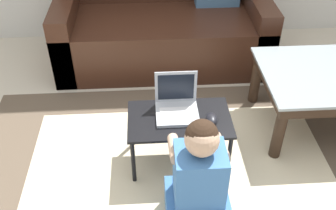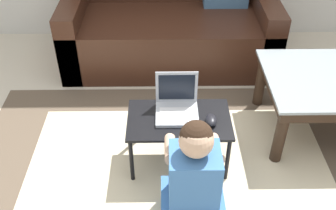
% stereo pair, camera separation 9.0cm
% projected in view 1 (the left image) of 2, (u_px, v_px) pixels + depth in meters
% --- Properties ---
extents(ground_plane, '(16.00, 16.00, 0.00)m').
position_uv_depth(ground_plane, '(159.00, 167.00, 2.40)').
color(ground_plane, beige).
extents(area_rug, '(2.53, 1.95, 0.01)m').
position_uv_depth(area_rug, '(182.00, 187.00, 2.27)').
color(area_rug, brown).
rests_on(area_rug, ground_plane).
extents(couch, '(1.69, 0.83, 0.94)m').
position_uv_depth(couch, '(163.00, 22.00, 3.25)').
color(couch, '#381E14').
rests_on(couch, ground_plane).
extents(laptop_desk, '(0.59, 0.36, 0.34)m').
position_uv_depth(laptop_desk, '(179.00, 123.00, 2.26)').
color(laptop_desk, black).
rests_on(laptop_desk, ground_plane).
extents(laptop, '(0.24, 0.22, 0.23)m').
position_uv_depth(laptop, '(177.00, 107.00, 2.26)').
color(laptop, '#B7BCC6').
rests_on(laptop, laptop_desk).
extents(computer_mouse, '(0.07, 0.10, 0.04)m').
position_uv_depth(computer_mouse, '(212.00, 119.00, 2.20)').
color(computer_mouse, black).
rests_on(computer_mouse, laptop_desk).
extents(person_seated, '(0.32, 0.39, 0.68)m').
position_uv_depth(person_seated, '(198.00, 185.00, 1.92)').
color(person_seated, '#3D70B2').
rests_on(person_seated, ground_plane).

